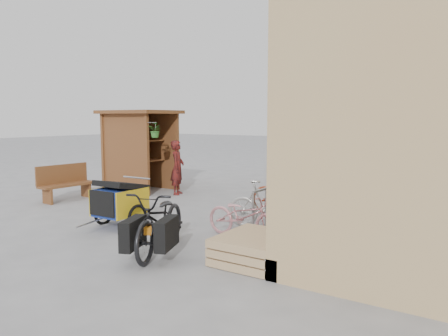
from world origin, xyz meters
The scene contains 17 objects.
ground centered at (0.00, 0.00, 0.00)m, with size 80.00×80.00×0.00m, color #99999C.
kiosk centered at (-3.28, 2.47, 1.55)m, with size 2.49×1.65×2.40m.
bike_rack centered at (2.30, 2.40, 0.52)m, with size 0.05×5.35×0.86m.
pallet_stack centered at (3.00, -1.40, 0.21)m, with size 1.00×1.20×0.40m.
bench centered at (-3.68, 0.17, 0.48)m, with size 0.55×1.52×0.95m.
shopping_carts centered at (3.00, 6.76, 0.64)m, with size 0.61×2.42×1.09m.
child_trailer centered at (-0.32, -1.03, 0.55)m, with size 1.01×1.68×0.99m.
cargo_bike centered at (1.51, -1.87, 0.52)m, with size 1.39×2.12×1.05m.
person_kiosk centered at (-1.76, 2.51, 0.77)m, with size 0.56×0.37×1.55m, color maroon.
bike_0 centered at (2.18, -0.36, 0.41)m, with size 0.55×1.57×0.82m, color pink.
bike_1 centered at (2.18, 0.50, 0.48)m, with size 0.45×1.59×0.95m, color beige.
bike_2 centered at (2.13, 1.76, 0.49)m, with size 0.65×1.87×0.98m, color maroon.
bike_3 centered at (2.46, 1.94, 0.47)m, with size 0.45×1.58×0.95m, color pink.
bike_4 centered at (2.44, 2.85, 0.49)m, with size 0.65×1.88×0.99m, color pink.
bike_5 centered at (2.14, 3.27, 0.47)m, with size 0.44×1.58×0.95m, color maroon.
bike_6 centered at (2.31, 3.95, 0.45)m, with size 0.60×1.71×0.90m, color #226F89.
bike_7 centered at (2.22, 4.59, 0.56)m, with size 0.52×1.85×1.11m, color pink.
Camera 1 is at (6.17, -7.02, 2.18)m, focal length 35.00 mm.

